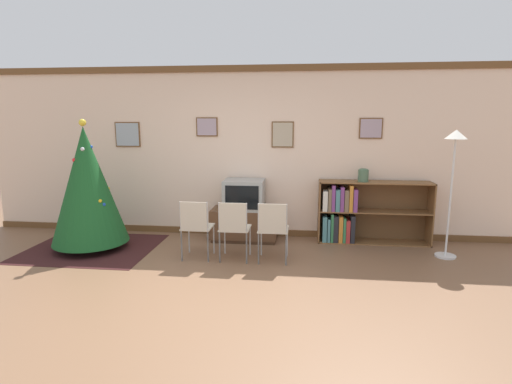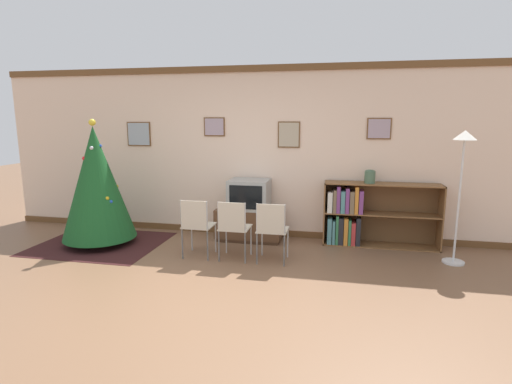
{
  "view_description": "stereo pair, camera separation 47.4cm",
  "coord_description": "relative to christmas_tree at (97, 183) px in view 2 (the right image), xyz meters",
  "views": [
    {
      "loc": [
        0.91,
        -3.83,
        1.9
      ],
      "look_at": [
        0.32,
        1.36,
        0.93
      ],
      "focal_mm": 28.0,
      "sensor_mm": 36.0,
      "label": 1
    },
    {
      "loc": [
        1.38,
        -3.76,
        1.9
      ],
      "look_at": [
        0.32,
        1.36,
        0.93
      ],
      "focal_mm": 28.0,
      "sensor_mm": 36.0,
      "label": 2
    }
  ],
  "objects": [
    {
      "name": "vase",
      "position": [
        3.98,
        0.76,
        0.11
      ],
      "size": [
        0.16,
        0.16,
        0.19
      ],
      "color": "#47664C",
      "rests_on": "bookshelf"
    },
    {
      "name": "television",
      "position": [
        2.18,
        0.69,
        -0.21
      ],
      "size": [
        0.61,
        0.5,
        0.46
      ],
      "color": "#9E9E99",
      "rests_on": "tv_console"
    },
    {
      "name": "wall_back",
      "position": [
        2.14,
        1.02,
        0.41
      ],
      "size": [
        8.65,
        0.11,
        2.7
      ],
      "color": "beige",
      "rests_on": "ground_plane"
    },
    {
      "name": "folding_chair_right",
      "position": [
        2.7,
        -0.28,
        -0.47
      ],
      "size": [
        0.4,
        0.4,
        0.82
      ],
      "color": "#BCB29E",
      "rests_on": "ground_plane"
    },
    {
      "name": "standing_lamp",
      "position": [
        5.06,
        0.21,
        0.4
      ],
      "size": [
        0.28,
        0.28,
        1.75
      ],
      "color": "silver",
      "rests_on": "ground_plane"
    },
    {
      "name": "area_rug",
      "position": [
        -0.0,
        0.0,
        -0.94
      ],
      "size": [
        1.83,
        1.57,
        0.01
      ],
      "color": "#381919",
      "rests_on": "ground_plane"
    },
    {
      "name": "bookshelf",
      "position": [
        3.88,
        0.77,
        -0.48
      ],
      "size": [
        1.68,
        0.36,
        0.95
      ],
      "color": "brown",
      "rests_on": "ground_plane"
    },
    {
      "name": "ground_plane",
      "position": [
        2.14,
        -1.5,
        -0.94
      ],
      "size": [
        24.0,
        24.0,
        0.0
      ],
      "primitive_type": "plane",
      "color": "brown"
    },
    {
      "name": "christmas_tree",
      "position": [
        0.0,
        0.0,
        0.0
      ],
      "size": [
        1.07,
        1.07,
        1.88
      ],
      "color": "maroon",
      "rests_on": "area_rug"
    },
    {
      "name": "folding_chair_left",
      "position": [
        1.66,
        -0.28,
        -0.47
      ],
      "size": [
        0.4,
        0.4,
        0.82
      ],
      "color": "#BCB29E",
      "rests_on": "ground_plane"
    },
    {
      "name": "tv_console",
      "position": [
        2.18,
        0.69,
        -0.69
      ],
      "size": [
        1.02,
        0.51,
        0.5
      ],
      "color": "#412A1A",
      "rests_on": "ground_plane"
    },
    {
      "name": "folding_chair_center",
      "position": [
        2.18,
        -0.28,
        -0.47
      ],
      "size": [
        0.4,
        0.4,
        0.82
      ],
      "color": "#BCB29E",
      "rests_on": "ground_plane"
    }
  ]
}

